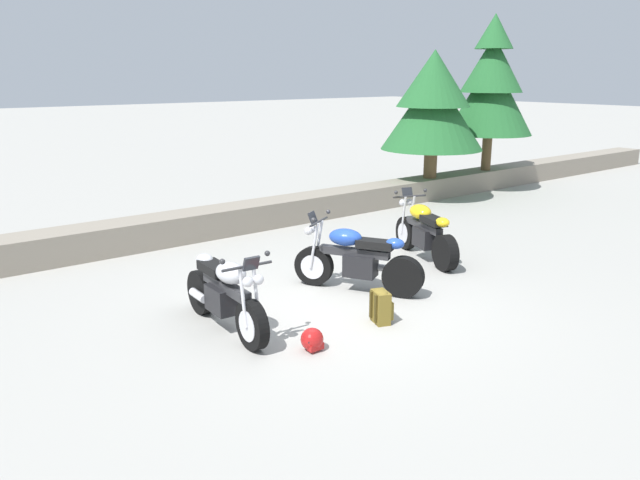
# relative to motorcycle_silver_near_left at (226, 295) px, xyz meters

# --- Properties ---
(ground_plane) EXTENTS (120.00, 120.00, 0.00)m
(ground_plane) POSITION_rel_motorcycle_silver_near_left_xyz_m (1.61, -0.28, -0.49)
(ground_plane) COLOR #A3A099
(stone_wall) EXTENTS (36.00, 0.80, 0.55)m
(stone_wall) POSITION_rel_motorcycle_silver_near_left_xyz_m (1.61, 4.52, -0.21)
(stone_wall) COLOR gray
(stone_wall) RESTS_ON ground
(motorcycle_silver_near_left) EXTENTS (0.67, 2.07, 1.18)m
(motorcycle_silver_near_left) POSITION_rel_motorcycle_silver_near_left_xyz_m (0.00, 0.00, 0.00)
(motorcycle_silver_near_left) COLOR black
(motorcycle_silver_near_left) RESTS_ON ground
(motorcycle_blue_centre) EXTENTS (1.20, 1.87, 1.18)m
(motorcycle_blue_centre) POSITION_rel_motorcycle_silver_near_left_xyz_m (2.34, 0.14, 0.00)
(motorcycle_blue_centre) COLOR black
(motorcycle_blue_centre) RESTS_ON ground
(motorcycle_yellow_far_right) EXTENTS (0.94, 2.00, 1.18)m
(motorcycle_yellow_far_right) POSITION_rel_motorcycle_silver_near_left_xyz_m (4.43, 0.66, 0.00)
(motorcycle_yellow_far_right) COLOR black
(motorcycle_yellow_far_right) RESTS_ON ground
(rider_backpack) EXTENTS (0.32, 0.34, 0.47)m
(rider_backpack) POSITION_rel_motorcycle_silver_near_left_xyz_m (1.76, -1.04, -0.24)
(rider_backpack) COLOR brown
(rider_backpack) RESTS_ON ground
(rider_helmet) EXTENTS (0.28, 0.28, 0.28)m
(rider_helmet) POSITION_rel_motorcycle_silver_near_left_xyz_m (0.51, -1.17, -0.35)
(rider_helmet) COLOR #B21919
(rider_helmet) RESTS_ON ground
(pine_tree_far_left) EXTENTS (2.65, 2.65, 3.28)m
(pine_tree_far_left) POSITION_rel_motorcycle_silver_near_left_xyz_m (8.72, 4.46, 2.03)
(pine_tree_far_left) COLOR brown
(pine_tree_far_left) RESTS_ON stone_wall
(pine_tree_mid_left) EXTENTS (2.38, 2.38, 4.26)m
(pine_tree_mid_left) POSITION_rel_motorcycle_silver_near_left_xyz_m (11.03, 4.42, 2.45)
(pine_tree_mid_left) COLOR brown
(pine_tree_mid_left) RESTS_ON stone_wall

